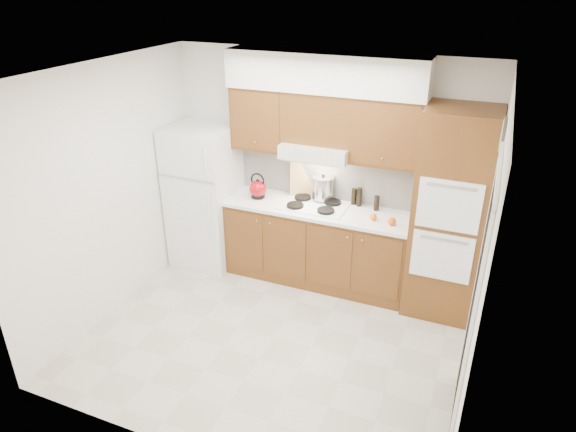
# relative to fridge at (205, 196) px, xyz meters

# --- Properties ---
(floor) EXTENTS (3.60, 3.60, 0.00)m
(floor) POSITION_rel_fridge_xyz_m (1.41, -1.14, -0.86)
(floor) COLOR #BAB2A3
(floor) RESTS_ON ground
(ceiling) EXTENTS (3.60, 3.60, 0.00)m
(ceiling) POSITION_rel_fridge_xyz_m (1.41, -1.14, 1.74)
(ceiling) COLOR white
(ceiling) RESTS_ON wall_back
(wall_back) EXTENTS (3.60, 0.02, 2.60)m
(wall_back) POSITION_rel_fridge_xyz_m (1.41, 0.36, 0.44)
(wall_back) COLOR white
(wall_back) RESTS_ON floor
(wall_left) EXTENTS (0.02, 3.00, 2.60)m
(wall_left) POSITION_rel_fridge_xyz_m (-0.40, -1.14, 0.44)
(wall_left) COLOR white
(wall_left) RESTS_ON floor
(wall_right) EXTENTS (0.02, 3.00, 2.60)m
(wall_right) POSITION_rel_fridge_xyz_m (3.21, -1.14, 0.44)
(wall_right) COLOR white
(wall_right) RESTS_ON floor
(fridge) EXTENTS (0.75, 0.72, 1.72)m
(fridge) POSITION_rel_fridge_xyz_m (0.00, 0.00, 0.00)
(fridge) COLOR white
(fridge) RESTS_ON floor
(base_cabinets) EXTENTS (2.11, 0.60, 0.90)m
(base_cabinets) POSITION_rel_fridge_xyz_m (1.43, 0.06, -0.41)
(base_cabinets) COLOR brown
(base_cabinets) RESTS_ON floor
(countertop) EXTENTS (2.13, 0.62, 0.04)m
(countertop) POSITION_rel_fridge_xyz_m (1.43, 0.05, 0.06)
(countertop) COLOR white
(countertop) RESTS_ON base_cabinets
(backsplash) EXTENTS (2.11, 0.03, 0.56)m
(backsplash) POSITION_rel_fridge_xyz_m (1.43, 0.34, 0.36)
(backsplash) COLOR white
(backsplash) RESTS_ON countertop
(oven_cabinet) EXTENTS (0.70, 0.65, 2.20)m
(oven_cabinet) POSITION_rel_fridge_xyz_m (2.85, 0.03, 0.24)
(oven_cabinet) COLOR brown
(oven_cabinet) RESTS_ON floor
(upper_cab_left) EXTENTS (0.63, 0.33, 0.70)m
(upper_cab_left) POSITION_rel_fridge_xyz_m (0.69, 0.19, 0.99)
(upper_cab_left) COLOR brown
(upper_cab_left) RESTS_ON wall_back
(upper_cab_right) EXTENTS (0.73, 0.33, 0.70)m
(upper_cab_right) POSITION_rel_fridge_xyz_m (2.12, 0.19, 0.99)
(upper_cab_right) COLOR brown
(upper_cab_right) RESTS_ON wall_back
(range_hood) EXTENTS (0.75, 0.45, 0.15)m
(range_hood) POSITION_rel_fridge_xyz_m (1.38, 0.13, 0.71)
(range_hood) COLOR silver
(range_hood) RESTS_ON wall_back
(upper_cab_over_hood) EXTENTS (0.75, 0.33, 0.55)m
(upper_cab_over_hood) POSITION_rel_fridge_xyz_m (1.38, 0.19, 1.06)
(upper_cab_over_hood) COLOR brown
(upper_cab_over_hood) RESTS_ON range_hood
(soffit) EXTENTS (2.13, 0.36, 0.40)m
(soffit) POSITION_rel_fridge_xyz_m (1.43, 0.18, 1.54)
(soffit) COLOR silver
(soffit) RESTS_ON wall_back
(cooktop) EXTENTS (0.74, 0.50, 0.01)m
(cooktop) POSITION_rel_fridge_xyz_m (1.38, 0.07, 0.09)
(cooktop) COLOR white
(cooktop) RESTS_ON countertop
(doorway) EXTENTS (0.02, 0.90, 2.10)m
(doorway) POSITION_rel_fridge_xyz_m (3.19, -1.49, 0.19)
(doorway) COLOR black
(doorway) RESTS_ON floor
(wall_clock) EXTENTS (0.02, 0.30, 0.30)m
(wall_clock) POSITION_rel_fridge_xyz_m (3.19, -0.59, 1.29)
(wall_clock) COLOR #3F3833
(wall_clock) RESTS_ON wall_right
(kettle) EXTENTS (0.27, 0.27, 0.20)m
(kettle) POSITION_rel_fridge_xyz_m (0.70, 0.04, 0.19)
(kettle) COLOR maroon
(kettle) RESTS_ON countertop
(cutting_board) EXTENTS (0.32, 0.20, 0.40)m
(cutting_board) POSITION_rel_fridge_xyz_m (1.15, 0.31, 0.28)
(cutting_board) COLOR tan
(cutting_board) RESTS_ON countertop
(stock_pot) EXTENTS (0.26, 0.26, 0.25)m
(stock_pot) POSITION_rel_fridge_xyz_m (1.42, 0.25, 0.24)
(stock_pot) COLOR #AFAFB3
(stock_pot) RESTS_ON cooktop
(condiment_a) EXTENTS (0.06, 0.06, 0.21)m
(condiment_a) POSITION_rel_fridge_xyz_m (1.85, 0.27, 0.19)
(condiment_a) COLOR black
(condiment_a) RESTS_ON countertop
(condiment_b) EXTENTS (0.07, 0.07, 0.19)m
(condiment_b) POSITION_rel_fridge_xyz_m (1.78, 0.29, 0.17)
(condiment_b) COLOR black
(condiment_b) RESTS_ON countertop
(condiment_c) EXTENTS (0.07, 0.07, 0.17)m
(condiment_c) POSITION_rel_fridge_xyz_m (2.05, 0.23, 0.16)
(condiment_c) COLOR black
(condiment_c) RESTS_ON countertop
(orange_near) EXTENTS (0.10, 0.10, 0.09)m
(orange_near) POSITION_rel_fridge_xyz_m (2.29, -0.08, 0.12)
(orange_near) COLOR #D6530B
(orange_near) RESTS_ON countertop
(orange_far) EXTENTS (0.08, 0.08, 0.07)m
(orange_far) POSITION_rel_fridge_xyz_m (2.09, -0.03, 0.12)
(orange_far) COLOR orange
(orange_far) RESTS_ON countertop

